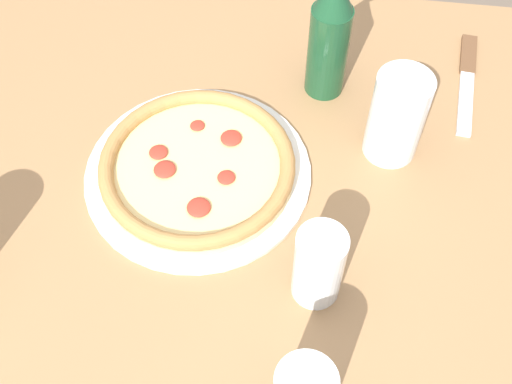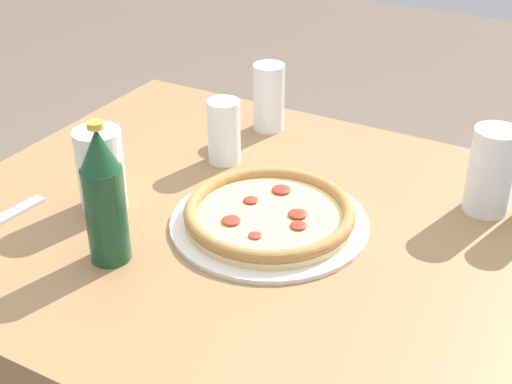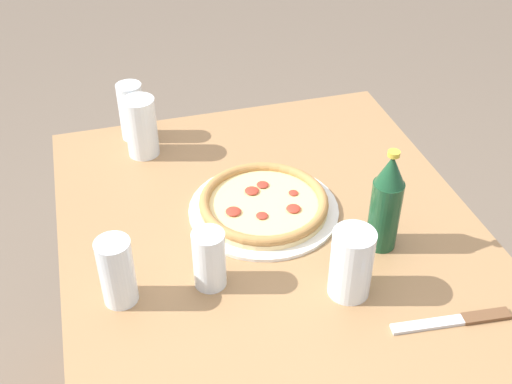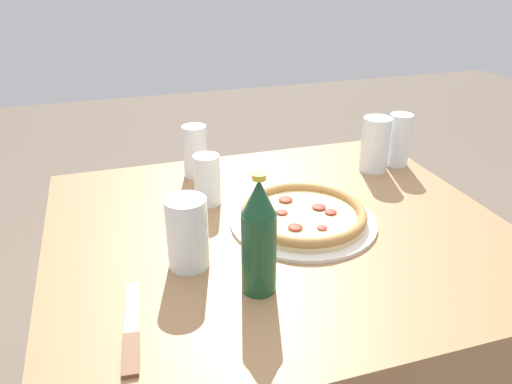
{
  "view_description": "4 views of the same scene",
  "coord_description": "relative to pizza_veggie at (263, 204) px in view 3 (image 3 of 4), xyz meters",
  "views": [
    {
      "loc": [
        -0.1,
        0.54,
        1.52
      ],
      "look_at": [
        -0.03,
        0.05,
        0.79
      ],
      "focal_mm": 45.0,
      "sensor_mm": 36.0,
      "label": 1
    },
    {
      "loc": [
        0.53,
        -0.89,
        1.4
      ],
      "look_at": [
        0.02,
        0.03,
        0.79
      ],
      "focal_mm": 50.0,
      "sensor_mm": 36.0,
      "label": 2
    },
    {
      "loc": [
        -1.0,
        0.32,
        1.65
      ],
      "look_at": [
        0.02,
        0.03,
        0.84
      ],
      "focal_mm": 45.0,
      "sensor_mm": 36.0,
      "label": 3
    },
    {
      "loc": [
        -0.34,
        -0.91,
        1.31
      ],
      "look_at": [
        -0.03,
        0.07,
        0.81
      ],
      "focal_mm": 35.0,
      "sensor_mm": 36.0,
      "label": 4
    }
  ],
  "objects": [
    {
      "name": "glass_orange_juice",
      "position": [
        0.39,
        0.24,
        0.05
      ],
      "size": [
        0.06,
        0.06,
        0.15
      ],
      "color": "white",
      "rests_on": "table"
    },
    {
      "name": "glass_cola",
      "position": [
        -0.18,
        0.33,
        0.05
      ],
      "size": [
        0.07,
        0.07,
        0.14
      ],
      "color": "white",
      "rests_on": "table"
    },
    {
      "name": "table",
      "position": [
        -0.06,
        -0.0,
        -0.39
      ],
      "size": [
        1.01,
        0.89,
        0.75
      ],
      "color": "#997047",
      "rests_on": "ground_plane"
    },
    {
      "name": "knife",
      "position": [
        -0.4,
        -0.25,
        -0.01
      ],
      "size": [
        0.05,
        0.23,
        0.01
      ],
      "color": "brown",
      "rests_on": "table"
    },
    {
      "name": "glass_water",
      "position": [
        -0.19,
        0.16,
        0.04
      ],
      "size": [
        0.06,
        0.06,
        0.13
      ],
      "color": "white",
      "rests_on": "table"
    },
    {
      "name": "pizza_veggie",
      "position": [
        0.0,
        0.0,
        0.0
      ],
      "size": [
        0.33,
        0.33,
        0.04
      ],
      "color": "silver",
      "rests_on": "table"
    },
    {
      "name": "glass_iced_tea",
      "position": [
        0.3,
        0.22,
        0.05
      ],
      "size": [
        0.08,
        0.08,
        0.15
      ],
      "color": "white",
      "rests_on": "table"
    },
    {
      "name": "glass_red_wine",
      "position": [
        -0.28,
        -0.09,
        0.05
      ],
      "size": [
        0.08,
        0.08,
        0.15
      ],
      "color": "white",
      "rests_on": "table"
    },
    {
      "name": "beer_bottle",
      "position": [
        -0.17,
        -0.2,
        0.09
      ],
      "size": [
        0.06,
        0.06,
        0.23
      ],
      "color": "#194728",
      "rests_on": "table"
    }
  ]
}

